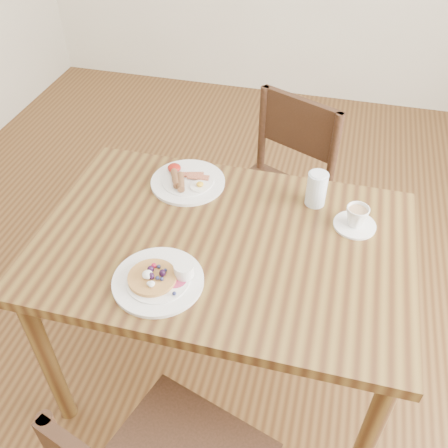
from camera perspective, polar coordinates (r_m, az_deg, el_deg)
name	(u,v)px	position (r m, az deg, el deg)	size (l,w,h in m)	color
ground	(224,368)	(2.19, 0.00, -16.14)	(5.00, 5.00, 0.00)	#4F2F16
dining_table	(224,261)	(1.67, 0.00, -4.30)	(1.20, 0.80, 0.75)	brown
chair_far	(277,190)	(2.23, 6.07, 3.91)	(0.56, 0.56, 0.88)	#3F2217
pancake_plate	(160,279)	(1.48, -7.37, -6.22)	(0.27, 0.27, 0.06)	white
breakfast_plate	(187,181)	(1.83, -4.28, 4.95)	(0.27, 0.27, 0.04)	white
teacup_saucer	(356,218)	(1.68, 14.86, 0.62)	(0.14, 0.14, 0.08)	white
water_glass	(317,189)	(1.73, 10.53, 3.96)	(0.07, 0.07, 0.12)	silver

